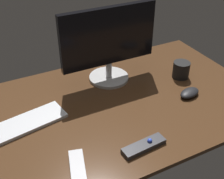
% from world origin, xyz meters
% --- Properties ---
extents(desk, '(1.40, 0.84, 0.02)m').
position_xyz_m(desk, '(0.00, 0.00, 0.01)').
color(desk, '#4C301C').
rests_on(desk, ground).
extents(monitor, '(0.49, 0.20, 0.38)m').
position_xyz_m(monitor, '(0.08, 0.21, 0.23)').
color(monitor, '#BCBCBC').
rests_on(monitor, desk).
extents(keyboard, '(0.36, 0.18, 0.01)m').
position_xyz_m(keyboard, '(-0.40, 0.04, 0.03)').
color(keyboard, silver).
rests_on(keyboard, desk).
extents(computer_mouse, '(0.13, 0.09, 0.03)m').
position_xyz_m(computer_mouse, '(0.35, -0.11, 0.04)').
color(computer_mouse, black).
rests_on(computer_mouse, desk).
extents(media_remote, '(0.18, 0.06, 0.03)m').
position_xyz_m(media_remote, '(-0.03, -0.30, 0.03)').
color(media_remote, '#2D2D33').
rests_on(media_remote, desk).
extents(tv_remote, '(0.10, 0.20, 0.02)m').
position_xyz_m(tv_remote, '(-0.30, -0.31, 0.03)').
color(tv_remote, '#B7B7BC').
rests_on(tv_remote, desk).
extents(coffee_mug, '(0.09, 0.09, 0.09)m').
position_xyz_m(coffee_mug, '(0.42, 0.05, 0.06)').
color(coffee_mug, black).
rests_on(coffee_mug, desk).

